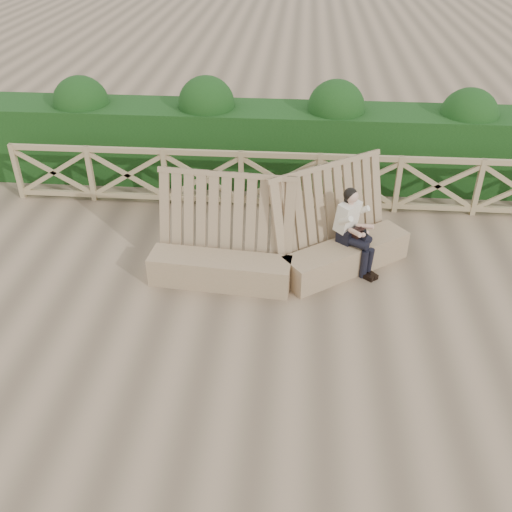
{
  "coord_description": "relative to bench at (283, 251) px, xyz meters",
  "views": [
    {
      "loc": [
        0.34,
        -6.05,
        5.14
      ],
      "look_at": [
        -0.18,
        0.4,
        0.9
      ],
      "focal_mm": 40.0,
      "sensor_mm": 36.0,
      "label": 1
    }
  ],
  "objects": [
    {
      "name": "ground",
      "position": [
        -0.16,
        -1.32,
        -0.4
      ],
      "size": [
        60.0,
        60.0,
        0.0
      ],
      "primitive_type": "plane",
      "color": "brown",
      "rests_on": "ground"
    },
    {
      "name": "woman",
      "position": [
        1.05,
        0.26,
        0.33
      ],
      "size": [
        0.76,
        0.73,
        1.35
      ],
      "rotation": [
        0.0,
        0.0,
        0.89
      ],
      "color": "black",
      "rests_on": "ground"
    },
    {
      "name": "bench",
      "position": [
        0.0,
        0.0,
        0.0
      ],
      "size": [
        4.02,
        1.92,
        1.59
      ],
      "rotation": [
        0.0,
        0.0,
        0.3
      ],
      "color": "olive",
      "rests_on": "ground"
    },
    {
      "name": "guardrail",
      "position": [
        -0.16,
        2.18,
        0.15
      ],
      "size": [
        10.1,
        0.09,
        1.1
      ],
      "color": "#978258",
      "rests_on": "ground"
    },
    {
      "name": "hedge",
      "position": [
        -0.16,
        3.38,
        0.35
      ],
      "size": [
        12.0,
        1.2,
        1.5
      ],
      "primitive_type": "cube",
      "color": "black",
      "rests_on": "ground"
    }
  ]
}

